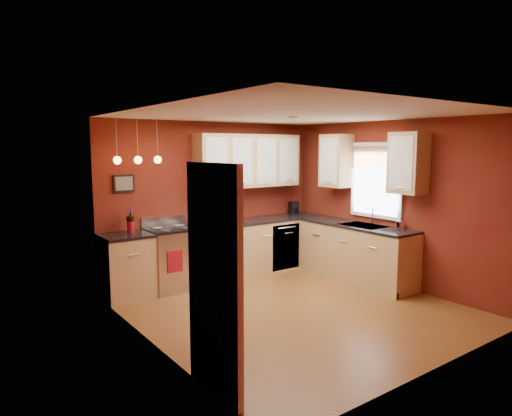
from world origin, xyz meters
TOP-DOWN VIEW (x-y plane):
  - floor at (0.00, 0.00)m, footprint 4.20×4.20m
  - ceiling at (0.00, 0.00)m, footprint 4.00×4.20m
  - wall_back at (0.00, 2.10)m, footprint 4.00×0.02m
  - wall_front at (0.00, -2.10)m, footprint 4.00×0.02m
  - wall_left at (-2.00, 0.00)m, footprint 0.02×4.20m
  - wall_right at (2.00, 0.00)m, footprint 0.02×4.20m
  - base_cabinets_back_left at (-1.65, 1.80)m, footprint 0.70×0.60m
  - base_cabinets_back_right at (0.73, 1.80)m, footprint 2.54×0.60m
  - base_cabinets_right at (1.70, 0.45)m, footprint 0.60×2.10m
  - counter_back_left at (-1.65, 1.80)m, footprint 0.70×0.62m
  - counter_back_right at (0.73, 1.80)m, footprint 2.54×0.62m
  - counter_right at (1.70, 0.45)m, footprint 0.62×2.10m
  - gas_range at (-0.92, 1.80)m, footprint 0.76×0.64m
  - dishwasher_front at (1.10, 1.51)m, footprint 0.60×0.02m
  - sink at (1.70, 0.30)m, footprint 0.50×0.70m
  - window at (1.97, 0.30)m, footprint 0.06×1.02m
  - door_left_wall at (-1.97, -1.20)m, footprint 0.12×0.82m
  - upper_cabinets_back at (0.60, 1.93)m, footprint 2.00×0.35m
  - upper_cabinets_right at (1.82, 0.32)m, footprint 0.35×1.95m
  - wall_picture at (-1.55, 2.08)m, footprint 0.32×0.03m
  - pendant_lights at (-1.45, 1.75)m, footprint 0.71×0.11m
  - red_canister at (-0.45, 1.78)m, footprint 0.12×0.12m
  - red_vase at (-1.54, 1.91)m, footprint 0.10×0.10m
  - flowers at (-1.54, 1.91)m, footprint 0.16×0.16m
  - coffee_maker at (1.65, 1.94)m, footprint 0.17×0.17m
  - soap_pump at (1.91, -0.25)m, footprint 0.10×0.10m
  - dish_towel at (-1.05, 1.47)m, footprint 0.24×0.02m

SIDE VIEW (x-z plane):
  - floor at x=0.00m, z-range 0.00..0.00m
  - base_cabinets_back_left at x=-1.65m, z-range 0.00..0.90m
  - base_cabinets_back_right at x=0.73m, z-range 0.00..0.90m
  - base_cabinets_right at x=1.70m, z-range 0.00..0.90m
  - dishwasher_front at x=1.10m, z-range 0.05..0.85m
  - gas_range at x=-0.92m, z-range -0.07..1.04m
  - dish_towel at x=-1.05m, z-range 0.36..0.68m
  - sink at x=1.70m, z-range 0.75..1.08m
  - counter_back_left at x=-1.65m, z-range 0.90..0.94m
  - counter_back_right at x=0.73m, z-range 0.90..0.94m
  - counter_right at x=1.70m, z-range 0.90..0.94m
  - red_vase at x=-1.54m, z-range 0.94..1.10m
  - soap_pump at x=1.91m, z-range 0.94..1.11m
  - door_left_wall at x=-1.97m, z-range 0.00..2.05m
  - red_canister at x=-0.45m, z-range 0.94..1.13m
  - coffee_maker at x=1.65m, z-range 0.93..1.16m
  - flowers at x=-1.54m, z-range 1.08..1.31m
  - wall_back at x=0.00m, z-range 0.00..2.60m
  - wall_front at x=0.00m, z-range 0.00..2.60m
  - wall_left at x=-2.00m, z-range 0.00..2.60m
  - wall_right at x=2.00m, z-range 0.00..2.60m
  - wall_picture at x=-1.55m, z-range 1.52..1.78m
  - window at x=1.97m, z-range 1.08..2.30m
  - upper_cabinets_back at x=0.60m, z-range 1.50..2.40m
  - upper_cabinets_right at x=1.82m, z-range 1.50..2.40m
  - pendant_lights at x=-1.45m, z-range 1.68..2.34m
  - ceiling at x=0.00m, z-range 2.59..2.61m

